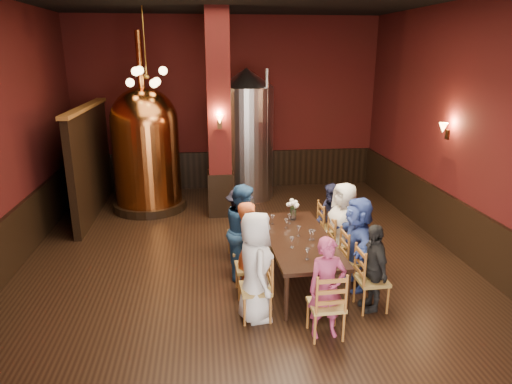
{
  "coord_description": "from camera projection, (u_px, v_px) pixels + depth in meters",
  "views": [
    {
      "loc": [
        -0.66,
        -7.21,
        3.62
      ],
      "look_at": [
        0.21,
        0.2,
        1.31
      ],
      "focal_mm": 32.0,
      "sensor_mm": 36.0,
      "label": 1
    }
  ],
  "objects": [
    {
      "name": "copper_kettle",
      "position": [
        146.0,
        148.0,
        10.54
      ],
      "size": [
        1.8,
        1.8,
        4.05
      ],
      "rotation": [
        0.0,
        0.0,
        0.2
      ],
      "color": "black",
      "rests_on": "ground"
    },
    {
      "name": "person_0",
      "position": [
        256.0,
        267.0,
        6.25
      ],
      "size": [
        0.57,
        0.81,
        1.58
      ],
      "primitive_type": "imported",
      "rotation": [
        0.0,
        0.0,
        1.66
      ],
      "color": "silver",
      "rests_on": "ground"
    },
    {
      "name": "wine_glass_3",
      "position": [
        307.0,
        254.0,
        6.54
      ],
      "size": [
        0.07,
        0.07,
        0.17
      ],
      "primitive_type": null,
      "color": "white",
      "rests_on": "dining_table"
    },
    {
      "name": "chair_3",
      "position": [
        240.0,
        234.0,
        8.24
      ],
      "size": [
        0.47,
        0.47,
        0.92
      ],
      "primitive_type": null,
      "rotation": [
        0.0,
        0.0,
        -1.54
      ],
      "color": "#9A5B27",
      "rests_on": "ground"
    },
    {
      "name": "wine_glass_7",
      "position": [
        311.0,
        235.0,
        7.22
      ],
      "size": [
        0.07,
        0.07,
        0.17
      ],
      "primitive_type": null,
      "color": "white",
      "rests_on": "dining_table"
    },
    {
      "name": "chair_7",
      "position": [
        331.0,
        229.0,
        8.47
      ],
      "size": [
        0.47,
        0.47,
        0.92
      ],
      "primitive_type": null,
      "rotation": [
        0.0,
        0.0,
        1.6
      ],
      "color": "#9A5B27",
      "rests_on": "ground"
    },
    {
      "name": "wainscot_right",
      "position": [
        462.0,
        230.0,
        8.28
      ],
      "size": [
        0.08,
        9.9,
        1.0
      ],
      "primitive_type": "cube",
      "color": "black",
      "rests_on": "ground"
    },
    {
      "name": "person_7",
      "position": [
        331.0,
        219.0,
        8.42
      ],
      "size": [
        0.47,
        0.7,
        1.31
      ],
      "primitive_type": "imported",
      "rotation": [
        0.0,
        0.0,
        4.98
      ],
      "color": "#1C1E38",
      "rests_on": "ground"
    },
    {
      "name": "wine_glass_0",
      "position": [
        299.0,
        231.0,
        7.36
      ],
      "size": [
        0.07,
        0.07,
        0.17
      ],
      "primitive_type": null,
      "color": "white",
      "rests_on": "dining_table"
    },
    {
      "name": "person_3",
      "position": [
        240.0,
        223.0,
        8.18
      ],
      "size": [
        0.6,
        0.91,
        1.32
      ],
      "primitive_type": "imported",
      "rotation": [
        0.0,
        0.0,
        1.43
      ],
      "color": "black",
      "rests_on": "ground"
    },
    {
      "name": "wine_glass_4",
      "position": [
        313.0,
        235.0,
        7.22
      ],
      "size": [
        0.07,
        0.07,
        0.17
      ],
      "primitive_type": null,
      "color": "white",
      "rests_on": "dining_table"
    },
    {
      "name": "sconce_wall",
      "position": [
        448.0,
        130.0,
        8.53
      ],
      "size": [
        0.2,
        0.2,
        0.36
      ],
      "primitive_type": null,
      "rotation": [
        0.0,
        0.0,
        1.57
      ],
      "color": "black",
      "rests_on": "room"
    },
    {
      "name": "steel_vessel",
      "position": [
        247.0,
        135.0,
        11.4
      ],
      "size": [
        1.77,
        1.77,
        3.23
      ],
      "rotation": [
        0.0,
        0.0,
        0.43
      ],
      "color": "#B2B2B7",
      "rests_on": "ground"
    },
    {
      "name": "column",
      "position": [
        219.0,
        117.0,
        9.94
      ],
      "size": [
        0.58,
        0.58,
        4.5
      ],
      "primitive_type": "cube",
      "color": "#420E0E",
      "rests_on": "ground"
    },
    {
      "name": "wainscot_left",
      "position": [
        3.0,
        252.0,
        7.4
      ],
      "size": [
        0.08,
        9.9,
        1.0
      ],
      "primitive_type": "cube",
      "color": "black",
      "rests_on": "ground"
    },
    {
      "name": "dining_table",
      "position": [
        299.0,
        241.0,
        7.34
      ],
      "size": [
        1.07,
        2.43,
        0.75
      ],
      "rotation": [
        0.0,
        0.0,
        0.03
      ],
      "color": "black",
      "rests_on": "ground"
    },
    {
      "name": "wine_glass_6",
      "position": [
        286.0,
        223.0,
        7.7
      ],
      "size": [
        0.07,
        0.07,
        0.17
      ],
      "primitive_type": null,
      "color": "white",
      "rests_on": "dining_table"
    },
    {
      "name": "wine_glass_5",
      "position": [
        292.0,
        242.0,
        6.93
      ],
      "size": [
        0.07,
        0.07,
        0.17
      ],
      "primitive_type": null,
      "color": "white",
      "rests_on": "dining_table"
    },
    {
      "name": "person_8",
      "position": [
        327.0,
        288.0,
        5.88
      ],
      "size": [
        0.53,
        0.36,
        1.38
      ],
      "primitive_type": "imported",
      "rotation": [
        0.0,
        0.0,
        6.35
      ],
      "color": "#8F2F55",
      "rests_on": "ground"
    },
    {
      "name": "person_1",
      "position": [
        249.0,
        249.0,
        6.9
      ],
      "size": [
        0.37,
        0.56,
        1.51
      ],
      "primitive_type": "imported",
      "rotation": [
        0.0,
        0.0,
        1.55
      ],
      "color": "#B94B1F",
      "rests_on": "ground"
    },
    {
      "name": "chair_1",
      "position": [
        249.0,
        267.0,
        6.98
      ],
      "size": [
        0.47,
        0.47,
        0.92
      ],
      "primitive_type": null,
      "rotation": [
        0.0,
        0.0,
        -1.54
      ],
      "color": "#9A5B27",
      "rests_on": "ground"
    },
    {
      "name": "chair_5",
      "position": [
        356.0,
        260.0,
        7.22
      ],
      "size": [
        0.47,
        0.47,
        0.92
      ],
      "primitive_type": null,
      "rotation": [
        0.0,
        0.0,
        1.6
      ],
      "color": "#9A5B27",
      "rests_on": "ground"
    },
    {
      "name": "partition",
      "position": [
        91.0,
        163.0,
        10.31
      ],
      "size": [
        0.22,
        3.5,
        2.4
      ],
      "primitive_type": "cube",
      "color": "black",
      "rests_on": "ground"
    },
    {
      "name": "wine_glass_2",
      "position": [
        272.0,
        220.0,
        7.87
      ],
      "size": [
        0.07,
        0.07,
        0.17
      ],
      "primitive_type": null,
      "color": "white",
      "rests_on": "dining_table"
    },
    {
      "name": "person_4",
      "position": [
        373.0,
        267.0,
        6.53
      ],
      "size": [
        0.37,
        0.79,
        1.31
      ],
      "primitive_type": "imported",
      "rotation": [
        0.0,
        0.0,
        4.77
      ],
      "color": "black",
      "rests_on": "ground"
    },
    {
      "name": "pendant_cluster",
      "position": [
        147.0,
        77.0,
        9.62
      ],
      "size": [
        0.9,
        0.9,
        1.7
      ],
      "primitive_type": null,
      "color": "#A57226",
      "rests_on": "room"
    },
    {
      "name": "chair_6",
      "position": [
        342.0,
        243.0,
        7.84
      ],
      "size": [
        0.47,
        0.47,
        0.92
      ],
      "primitive_type": null,
      "rotation": [
        0.0,
        0.0,
        1.6
      ],
      "color": "#9A5B27",
      "rests_on": "ground"
    },
    {
      "name": "rose_vase",
      "position": [
        293.0,
        206.0,
        8.04
      ],
      "size": [
        0.22,
        0.22,
        0.38
      ],
      "color": "white",
      "rests_on": "dining_table"
    },
    {
      "name": "wine_glass_1",
      "position": [
        289.0,
        219.0,
        7.9
      ],
      "size": [
        0.07,
        0.07,
        0.17
      ],
      "primitive_type": null,
      "color": "white",
      "rests_on": "dining_table"
    },
    {
      "name": "person_6",
      "position": [
        343.0,
        226.0,
        7.75
      ],
      "size": [
        0.69,
        0.86,
        1.53
      ],
      "primitive_type": "imported",
      "rotation": [
        0.0,
        0.0,
        5.02
      ],
      "color": "white",
      "rests_on": "ground"
    },
    {
      "name": "room",
      "position": [
        244.0,
        140.0,
        7.32
      ],
      "size": [
        10.0,
        10.02,
        4.5
      ],
      "color": "black",
      "rests_on": "ground"
    },
    {
      "name": "sconce_column",
      "position": [
        219.0,
        121.0,
        9.67
      ],
      "size": [
        0.2,
        0.2,
        0.36
      ],
      "primitive_type": null,
      "rotation": [
        0.0,
        0.0,
        3.14
      ],
      "color": "black",
      "rests_on": "column"
    },
    {
      "name": "chair_4",
      "position": [
        372.0,
        280.0,
        6.58
      ],
      "size": [
        0.47,
        0.47,
        0.92
      ],
      "primitive_type": null,
      "rotation": [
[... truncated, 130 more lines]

